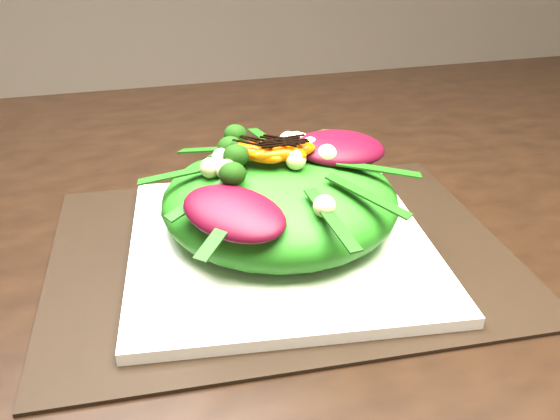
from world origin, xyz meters
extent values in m
cube|color=black|center=(0.00, 0.00, 0.73)|extent=(1.60, 0.90, 0.75)
cube|color=black|center=(-0.26, -0.15, 0.75)|extent=(0.46, 0.36, 0.00)
cube|color=silver|center=(-0.26, -0.15, 0.76)|extent=(0.32, 0.32, 0.01)
cylinder|color=white|center=(-0.26, -0.15, 0.77)|extent=(0.25, 0.25, 0.02)
ellipsoid|color=#287C17|center=(-0.26, -0.15, 0.81)|extent=(0.26, 0.26, 0.08)
ellipsoid|color=#410616|center=(-0.20, -0.14, 0.85)|extent=(0.10, 0.06, 0.02)
ellipsoid|color=#F85004|center=(-0.28, -0.14, 0.85)|extent=(0.06, 0.03, 0.01)
sphere|color=black|center=(-0.31, -0.12, 0.86)|extent=(0.04, 0.04, 0.03)
sphere|color=beige|center=(-0.23, -0.18, 0.85)|extent=(0.02, 0.02, 0.02)
cube|color=black|center=(-0.28, -0.14, 0.86)|extent=(0.04, 0.01, 0.00)
camera|label=1|loc=(-0.39, -0.62, 1.06)|focal=38.00mm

